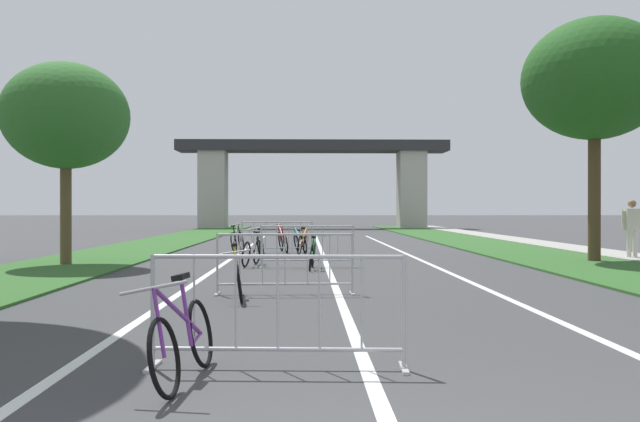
{
  "coord_description": "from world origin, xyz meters",
  "views": [
    {
      "loc": [
        -0.57,
        -3.07,
        1.47
      ],
      "look_at": [
        -0.02,
        21.37,
        1.39
      ],
      "focal_mm": 37.48,
      "sensor_mm": 36.0,
      "label": 1
    }
  ],
  "objects_px": {
    "crowd_barrier_fourth": "(277,238)",
    "bicycle_white_1": "(252,252)",
    "bicycle_green_2": "(313,254)",
    "bicycle_orange_7": "(303,243)",
    "crowd_barrier_third": "(307,247)",
    "bicycle_purple_3": "(183,339)",
    "tree_right_pine_near": "(594,80)",
    "crowd_barrier_second": "(285,264)",
    "tree_left_maple_mid": "(66,116)",
    "crowd_barrier_nearest": "(278,312)",
    "bicycle_black_8": "(237,241)",
    "pedestrian_pushing_bike": "(632,223)",
    "bicycle_red_4": "(283,241)",
    "bicycle_teal_5": "(300,242)",
    "bicycle_silver_0": "(260,244)",
    "bicycle_yellow_6": "(239,278)"
  },
  "relations": [
    {
      "from": "crowd_barrier_second",
      "to": "bicycle_black_8",
      "type": "distance_m",
      "value": 11.25
    },
    {
      "from": "bicycle_green_2",
      "to": "pedestrian_pushing_bike",
      "type": "distance_m",
      "value": 9.73
    },
    {
      "from": "tree_right_pine_near",
      "to": "bicycle_green_2",
      "type": "distance_m",
      "value": 9.23
    },
    {
      "from": "bicycle_purple_3",
      "to": "bicycle_black_8",
      "type": "height_order",
      "value": "bicycle_black_8"
    },
    {
      "from": "crowd_barrier_fourth",
      "to": "bicycle_white_1",
      "type": "bearing_deg",
      "value": -95.23
    },
    {
      "from": "tree_right_pine_near",
      "to": "bicycle_silver_0",
      "type": "distance_m",
      "value": 11.05
    },
    {
      "from": "crowd_barrier_second",
      "to": "crowd_barrier_third",
      "type": "bearing_deg",
      "value": 85.69
    },
    {
      "from": "bicycle_red_4",
      "to": "bicycle_teal_5",
      "type": "relative_size",
      "value": 1.01
    },
    {
      "from": "bicycle_silver_0",
      "to": "pedestrian_pushing_bike",
      "type": "height_order",
      "value": "pedestrian_pushing_bike"
    },
    {
      "from": "crowd_barrier_fourth",
      "to": "bicycle_black_8",
      "type": "relative_size",
      "value": 1.34
    },
    {
      "from": "crowd_barrier_nearest",
      "to": "bicycle_red_4",
      "type": "bearing_deg",
      "value": 91.75
    },
    {
      "from": "bicycle_red_4",
      "to": "bicycle_teal_5",
      "type": "bearing_deg",
      "value": -3.76
    },
    {
      "from": "pedestrian_pushing_bike",
      "to": "crowd_barrier_fourth",
      "type": "bearing_deg",
      "value": 158.03
    },
    {
      "from": "crowd_barrier_third",
      "to": "bicycle_purple_3",
      "type": "distance_m",
      "value": 11.13
    },
    {
      "from": "bicycle_black_8",
      "to": "tree_left_maple_mid",
      "type": "bearing_deg",
      "value": -119.58
    },
    {
      "from": "bicycle_white_1",
      "to": "bicycle_yellow_6",
      "type": "xyz_separation_m",
      "value": [
        0.29,
        -6.39,
        -0.02
      ]
    },
    {
      "from": "crowd_barrier_nearest",
      "to": "crowd_barrier_third",
      "type": "bearing_deg",
      "value": 88.34
    },
    {
      "from": "bicycle_white_1",
      "to": "bicycle_yellow_6",
      "type": "height_order",
      "value": "bicycle_white_1"
    },
    {
      "from": "bicycle_teal_5",
      "to": "bicycle_yellow_6",
      "type": "relative_size",
      "value": 1.05
    },
    {
      "from": "crowd_barrier_second",
      "to": "crowd_barrier_fourth",
      "type": "relative_size",
      "value": 1.0
    },
    {
      "from": "tree_right_pine_near",
      "to": "bicycle_silver_0",
      "type": "bearing_deg",
      "value": 159.52
    },
    {
      "from": "bicycle_teal_5",
      "to": "crowd_barrier_nearest",
      "type": "bearing_deg",
      "value": -104.25
    },
    {
      "from": "bicycle_purple_3",
      "to": "bicycle_black_8",
      "type": "distance_m",
      "value": 16.89
    },
    {
      "from": "bicycle_silver_0",
      "to": "bicycle_black_8",
      "type": "xyz_separation_m",
      "value": [
        -0.83,
        0.91,
        0.05
      ]
    },
    {
      "from": "bicycle_silver_0",
      "to": "bicycle_green_2",
      "type": "distance_m",
      "value": 5.63
    },
    {
      "from": "crowd_barrier_fourth",
      "to": "bicycle_silver_0",
      "type": "height_order",
      "value": "crowd_barrier_fourth"
    },
    {
      "from": "bicycle_purple_3",
      "to": "pedestrian_pushing_bike",
      "type": "xyz_separation_m",
      "value": [
        10.49,
        13.4,
        0.7
      ]
    },
    {
      "from": "crowd_barrier_second",
      "to": "bicycle_orange_7",
      "type": "height_order",
      "value": "crowd_barrier_second"
    },
    {
      "from": "tree_right_pine_near",
      "to": "crowd_barrier_second",
      "type": "bearing_deg",
      "value": -141.15
    },
    {
      "from": "bicycle_white_1",
      "to": "bicycle_yellow_6",
      "type": "relative_size",
      "value": 1.01
    },
    {
      "from": "bicycle_orange_7",
      "to": "tree_right_pine_near",
      "type": "bearing_deg",
      "value": -12.82
    },
    {
      "from": "bicycle_yellow_6",
      "to": "bicycle_silver_0",
      "type": "bearing_deg",
      "value": -94.06
    },
    {
      "from": "bicycle_green_2",
      "to": "bicycle_orange_7",
      "type": "distance_m",
      "value": 5.4
    },
    {
      "from": "crowd_barrier_third",
      "to": "bicycle_red_4",
      "type": "xyz_separation_m",
      "value": [
        -0.81,
        5.75,
        -0.14
      ]
    },
    {
      "from": "bicycle_white_1",
      "to": "bicycle_orange_7",
      "type": "distance_m",
      "value": 4.57
    },
    {
      "from": "crowd_barrier_second",
      "to": "pedestrian_pushing_bike",
      "type": "distance_m",
      "value": 12.44
    },
    {
      "from": "bicycle_white_1",
      "to": "bicycle_green_2",
      "type": "height_order",
      "value": "bicycle_white_1"
    },
    {
      "from": "tree_left_maple_mid",
      "to": "bicycle_green_2",
      "type": "xyz_separation_m",
      "value": [
        6.35,
        -1.11,
        -3.49
      ]
    },
    {
      "from": "bicycle_red_4",
      "to": "crowd_barrier_third",
      "type": "bearing_deg",
      "value": -93.17
    },
    {
      "from": "tree_left_maple_mid",
      "to": "crowd_barrier_nearest",
      "type": "bearing_deg",
      "value": -62.17
    },
    {
      "from": "bicycle_yellow_6",
      "to": "crowd_barrier_third",
      "type": "bearing_deg",
      "value": -106.95
    },
    {
      "from": "crowd_barrier_fourth",
      "to": "bicycle_white_1",
      "type": "relative_size",
      "value": 1.47
    },
    {
      "from": "bicycle_black_8",
      "to": "pedestrian_pushing_bike",
      "type": "distance_m",
      "value": 12.26
    },
    {
      "from": "tree_right_pine_near",
      "to": "crowd_barrier_nearest",
      "type": "relative_size",
      "value": 2.8
    },
    {
      "from": "bicycle_teal_5",
      "to": "bicycle_orange_7",
      "type": "height_order",
      "value": "bicycle_orange_7"
    },
    {
      "from": "bicycle_red_4",
      "to": "bicycle_yellow_6",
      "type": "distance_m",
      "value": 11.65
    },
    {
      "from": "tree_left_maple_mid",
      "to": "bicycle_red_4",
      "type": "height_order",
      "value": "tree_left_maple_mid"
    },
    {
      "from": "bicycle_red_4",
      "to": "bicycle_teal_5",
      "type": "xyz_separation_m",
      "value": [
        0.58,
        0.08,
        -0.04
      ]
    },
    {
      "from": "tree_right_pine_near",
      "to": "bicycle_silver_0",
      "type": "height_order",
      "value": "tree_right_pine_near"
    },
    {
      "from": "bicycle_yellow_6",
      "to": "tree_left_maple_mid",
      "type": "bearing_deg",
      "value": -57.93
    }
  ]
}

